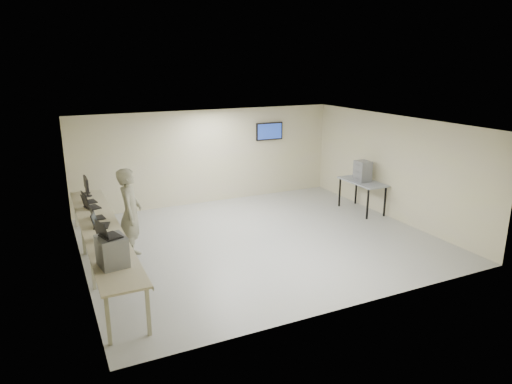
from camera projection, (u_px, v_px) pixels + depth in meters
name	position (u px, v px, depth m)	size (l,w,h in m)	color
room	(260.00, 183.00, 10.69)	(8.01, 7.01, 2.81)	#989898
workbench	(102.00, 230.00, 9.30)	(0.76, 6.00, 0.90)	tan
equipment_box	(112.00, 251.00, 7.46)	(0.43, 0.49, 0.51)	gray
laptop_on_box	(107.00, 233.00, 7.34)	(0.41, 0.43, 0.29)	black
laptop_0	(112.00, 248.00, 8.08)	(0.36, 0.39, 0.26)	black
laptop_1	(104.00, 236.00, 8.59)	(0.40, 0.43, 0.29)	black
laptop_2	(99.00, 223.00, 9.28)	(0.41, 0.45, 0.30)	black
laptop_3	(96.00, 215.00, 9.77)	(0.31, 0.36, 0.26)	black
laptop_4	(89.00, 205.00, 10.46)	(0.42, 0.45, 0.31)	black
laptop_5	(88.00, 199.00, 10.90)	(0.34, 0.39, 0.27)	black
monitor_near	(87.00, 185.00, 11.33)	(0.21, 0.47, 0.47)	black
monitor_far	(86.00, 183.00, 11.58)	(0.20, 0.45, 0.44)	black
soldier	(131.00, 214.00, 9.75)	(0.73, 0.48, 2.01)	slate
side_table	(362.00, 184.00, 12.91)	(0.69, 1.49, 0.89)	gray
storage_bins	(363.00, 171.00, 12.81)	(0.37, 0.41, 0.58)	gray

